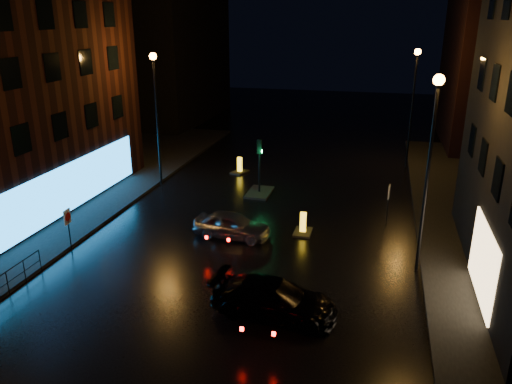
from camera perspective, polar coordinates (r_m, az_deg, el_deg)
ground at (r=18.72m, az=-6.57°, el=-14.59°), size 120.00×120.00×0.00m
pavement_left at (r=31.65m, az=-25.61°, el=-1.63°), size 12.00×44.00×0.15m
building_far_left at (r=54.11m, az=-9.90°, el=15.59°), size 8.00×16.00×14.00m
building_far_right at (r=47.52m, az=25.98°, el=12.24°), size 8.00×14.00×12.00m
street_lamp_lfar at (r=31.87m, az=-11.38°, el=10.31°), size 0.44×0.44×8.37m
street_lamp_rnear at (r=21.08m, az=19.37°, el=4.97°), size 0.44×0.44×8.37m
street_lamp_rfar at (r=36.78m, az=17.57°, el=10.99°), size 0.44×0.44×8.37m
traffic_signal at (r=30.90m, az=0.39°, el=0.73°), size 1.40×2.40×3.45m
silver_hatchback at (r=24.82m, az=-2.76°, el=-3.78°), size 3.91×1.80×1.30m
dark_sedan at (r=18.67m, az=2.08°, el=-12.08°), size 4.83×2.33×1.36m
bollard_near at (r=25.47m, az=5.38°, el=-4.20°), size 0.87×1.30×1.13m
bollard_far at (r=35.10m, az=-1.87°, el=2.60°), size 1.20×1.49×1.13m
road_sign_left at (r=24.48m, az=-20.71°, el=-3.06°), size 0.09×0.51×2.12m
road_sign_right at (r=26.94m, az=14.92°, el=-0.37°), size 0.11×0.52×2.13m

